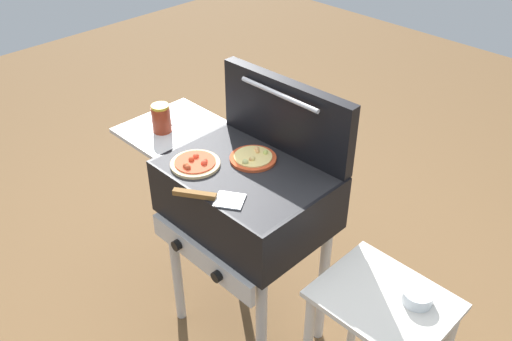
% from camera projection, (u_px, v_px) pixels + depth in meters
% --- Properties ---
extents(ground_plane, '(8.00, 8.00, 0.00)m').
position_uv_depth(ground_plane, '(249.00, 325.00, 2.61)').
color(ground_plane, brown).
extents(grill, '(0.96, 0.53, 0.90)m').
position_uv_depth(grill, '(244.00, 198.00, 2.18)').
color(grill, black).
rests_on(grill, ground_plane).
extents(grill_lid_open, '(0.63, 0.09, 0.30)m').
position_uv_depth(grill_lid_open, '(286.00, 116.00, 2.13)').
color(grill_lid_open, black).
rests_on(grill_lid_open, grill).
extents(pizza_cheese, '(0.18, 0.18, 0.03)m').
position_uv_depth(pizza_cheese, '(253.00, 158.00, 2.15)').
color(pizza_cheese, '#C64723').
rests_on(pizza_cheese, grill).
extents(pizza_pepperoni, '(0.19, 0.19, 0.03)m').
position_uv_depth(pizza_pepperoni, '(195.00, 163.00, 2.11)').
color(pizza_pepperoni, beige).
rests_on(pizza_pepperoni, grill).
extents(sauce_jar, '(0.08, 0.08, 0.12)m').
position_uv_depth(sauce_jar, '(161.00, 118.00, 2.30)').
color(sauce_jar, maroon).
rests_on(sauce_jar, grill).
extents(spatula, '(0.25, 0.19, 0.02)m').
position_uv_depth(spatula, '(209.00, 197.00, 1.94)').
color(spatula, '#B7BABF').
rests_on(spatula, grill).
extents(prep_table, '(0.44, 0.36, 0.70)m').
position_uv_depth(prep_table, '(378.00, 336.00, 1.94)').
color(prep_table, beige).
rests_on(prep_table, ground_plane).
extents(topping_bowl_near, '(0.10, 0.10, 0.04)m').
position_uv_depth(topping_bowl_near, '(417.00, 297.00, 1.80)').
color(topping_bowl_near, silver).
rests_on(topping_bowl_near, prep_table).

